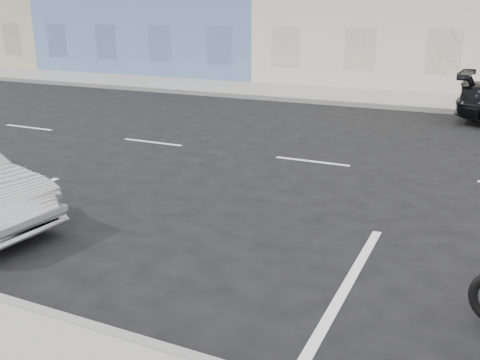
% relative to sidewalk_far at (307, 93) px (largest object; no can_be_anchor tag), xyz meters
% --- Properties ---
extents(ground, '(120.00, 120.00, 0.00)m').
position_rel_sidewalk_far_xyz_m(ground, '(5.00, -8.70, -0.07)').
color(ground, black).
rests_on(ground, ground).
extents(sidewalk_far, '(80.00, 3.40, 0.15)m').
position_rel_sidewalk_far_xyz_m(sidewalk_far, '(0.00, 0.00, 0.00)').
color(sidewalk_far, gray).
rests_on(sidewalk_far, ground).
extents(curb_far, '(80.00, 0.12, 0.16)m').
position_rel_sidewalk_far_xyz_m(curb_far, '(0.00, -1.70, 0.01)').
color(curb_far, gray).
rests_on(curb_far, ground).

